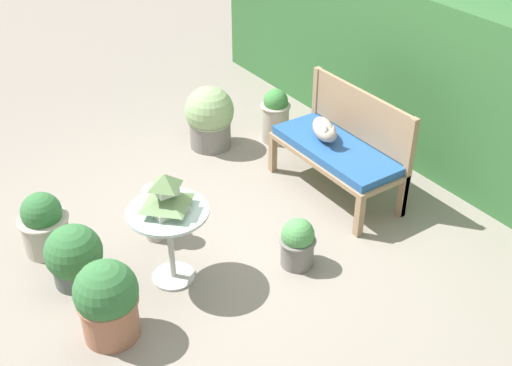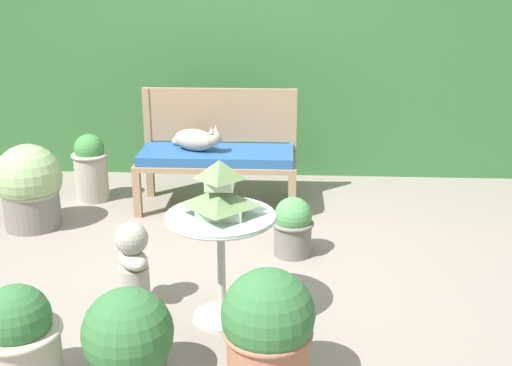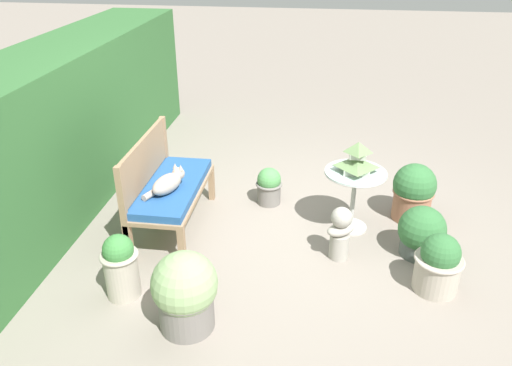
# 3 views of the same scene
# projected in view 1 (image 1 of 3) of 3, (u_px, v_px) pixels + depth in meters

# --- Properties ---
(ground) EXTENTS (30.00, 30.00, 0.00)m
(ground) POSITION_uv_depth(u_px,v_px,m) (233.00, 242.00, 5.23)
(ground) COLOR gray
(foliage_hedge_back) EXTENTS (6.40, 0.91, 1.62)m
(foliage_hedge_back) POSITION_uv_depth(u_px,v_px,m) (457.00, 80.00, 5.95)
(foliage_hedge_back) COLOR #336633
(foliage_hedge_back) RESTS_ON ground
(garden_bench) EXTENTS (1.27, 0.55, 0.48)m
(garden_bench) POSITION_uv_depth(u_px,v_px,m) (336.00, 153.00, 5.62)
(garden_bench) COLOR #937556
(garden_bench) RESTS_ON ground
(bench_backrest) EXTENTS (1.27, 0.06, 0.94)m
(bench_backrest) POSITION_uv_depth(u_px,v_px,m) (360.00, 120.00, 5.60)
(bench_backrest) COLOR #937556
(bench_backrest) RESTS_ON ground
(cat) EXTENTS (0.43, 0.34, 0.22)m
(cat) POSITION_uv_depth(u_px,v_px,m) (325.00, 130.00, 5.63)
(cat) COLOR #A89989
(cat) RESTS_ON garden_bench
(patio_table) EXTENTS (0.60, 0.60, 0.63)m
(patio_table) POSITION_uv_depth(u_px,v_px,m) (169.00, 226.00, 4.60)
(patio_table) COLOR #B7B7B2
(patio_table) RESTS_ON ground
(pagoda_birdhouse) EXTENTS (0.32, 0.32, 0.30)m
(pagoda_birdhouse) POSITION_uv_depth(u_px,v_px,m) (166.00, 195.00, 4.46)
(pagoda_birdhouse) COLOR #B2BCA8
(pagoda_birdhouse) RESTS_ON patio_table
(garden_bust) EXTENTS (0.28, 0.31, 0.52)m
(garden_bust) POSITION_uv_depth(u_px,v_px,m) (154.00, 210.00, 5.14)
(garden_bust) COLOR #A39E93
(garden_bust) RESTS_ON ground
(potted_plant_bench_left) EXTENTS (0.43, 0.43, 0.48)m
(potted_plant_bench_left) POSITION_uv_depth(u_px,v_px,m) (74.00, 257.00, 4.72)
(potted_plant_bench_left) COLOR #4C5651
(potted_plant_bench_left) RESTS_ON ground
(potted_plant_path_edge) EXTENTS (0.31, 0.31, 0.57)m
(potted_plant_path_edge) POSITION_uv_depth(u_px,v_px,m) (275.00, 115.00, 6.49)
(potted_plant_path_edge) COLOR #ADA393
(potted_plant_path_edge) RESTS_ON ground
(potted_plant_bench_right) EXTENTS (0.43, 0.43, 0.60)m
(potted_plant_bench_right) POSITION_uv_depth(u_px,v_px,m) (107.00, 301.00, 4.22)
(potted_plant_bench_right) COLOR #9E664C
(potted_plant_bench_right) RESTS_ON ground
(potted_plant_hedge_corner) EXTENTS (0.49, 0.49, 0.64)m
(potted_plant_hedge_corner) POSITION_uv_depth(u_px,v_px,m) (210.00, 117.00, 6.38)
(potted_plant_hedge_corner) COLOR slate
(potted_plant_hedge_corner) RESTS_ON ground
(potted_plant_table_near) EXTENTS (0.40, 0.40, 0.52)m
(potted_plant_table_near) POSITION_uv_depth(u_px,v_px,m) (44.00, 224.00, 5.02)
(potted_plant_table_near) COLOR #ADA393
(potted_plant_table_near) RESTS_ON ground
(potted_plant_table_far) EXTENTS (0.29, 0.29, 0.41)m
(potted_plant_table_far) POSITION_uv_depth(u_px,v_px,m) (298.00, 243.00, 4.90)
(potted_plant_table_far) COLOR slate
(potted_plant_table_far) RESTS_ON ground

